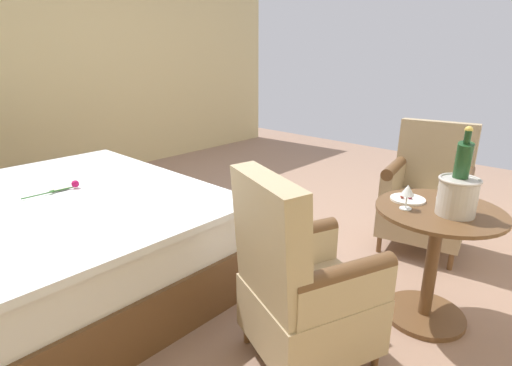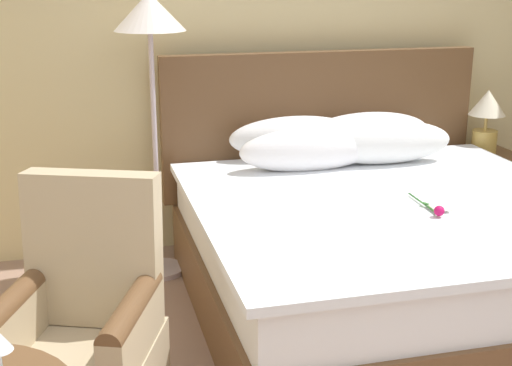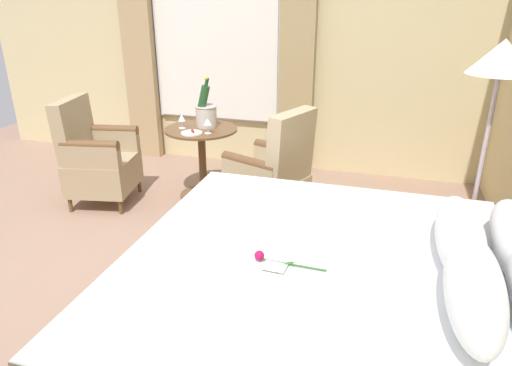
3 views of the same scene
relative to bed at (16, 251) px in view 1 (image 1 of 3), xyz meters
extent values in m
plane|color=#947460|center=(-0.29, -1.76, -0.36)|extent=(7.16, 7.16, 0.00)
cube|color=#D1BD85|center=(2.39, -1.76, 1.11)|extent=(0.12, 5.78, 2.95)
cube|color=brown|center=(0.00, -0.10, -0.20)|extent=(1.89, 1.98, 0.33)
cube|color=white|center=(0.00, -0.10, 0.10)|extent=(1.83, 1.92, 0.25)
cube|color=white|center=(0.00, -0.16, 0.24)|extent=(1.93, 1.86, 0.04)
cylinder|color=#2D6628|center=(0.09, -0.27, 0.27)|extent=(0.02, 0.32, 0.01)
sphere|color=#B20F4C|center=(0.09, -0.43, 0.29)|extent=(0.05, 0.05, 0.05)
ellipsoid|color=#33702D|center=(0.09, -0.28, 0.28)|extent=(0.04, 0.05, 0.01)
cube|color=white|center=(0.14, -0.34, 0.28)|extent=(0.09, 0.12, 0.00)
cylinder|color=brown|center=(-1.84, -1.53, -0.35)|extent=(0.45, 0.45, 0.03)
cylinder|color=brown|center=(-1.84, -1.53, -0.03)|extent=(0.07, 0.07, 0.66)
cylinder|color=brown|center=(-1.84, -1.53, 0.31)|extent=(0.66, 0.66, 0.02)
cylinder|color=beige|center=(-1.92, -1.51, 0.41)|extent=(0.19, 0.19, 0.19)
torus|color=beige|center=(-1.92, -1.51, 0.51)|extent=(0.20, 0.20, 0.02)
cylinder|color=white|center=(-1.92, -1.51, 0.49)|extent=(0.17, 0.17, 0.03)
cylinder|color=#1E4723|center=(-1.91, -1.53, 0.56)|extent=(0.10, 0.14, 0.29)
cylinder|color=#193D1E|center=(-1.92, -1.49, 0.72)|extent=(0.04, 0.05, 0.08)
sphere|color=gold|center=(-1.92, -1.49, 0.76)|extent=(0.04, 0.04, 0.04)
cylinder|color=white|center=(-1.79, -1.70, 0.32)|extent=(0.07, 0.07, 0.01)
cylinder|color=white|center=(-1.79, -1.70, 0.35)|extent=(0.01, 0.01, 0.06)
cone|color=white|center=(-1.79, -1.70, 0.42)|extent=(0.07, 0.07, 0.06)
cylinder|color=white|center=(-1.70, -1.41, 0.32)|extent=(0.06, 0.06, 0.01)
cylinder|color=white|center=(-1.70, -1.41, 0.36)|extent=(0.01, 0.01, 0.07)
cone|color=white|center=(-1.70, -1.41, 0.42)|extent=(0.07, 0.07, 0.06)
cylinder|color=white|center=(-1.65, -1.55, 0.32)|extent=(0.19, 0.19, 0.01)
sphere|color=maroon|center=(-1.67, -1.54, 0.34)|extent=(0.03, 0.03, 0.03)
sphere|color=maroon|center=(-1.63, -1.52, 0.34)|extent=(0.02, 0.02, 0.02)
cylinder|color=brown|center=(-1.82, -0.96, -0.31)|extent=(0.04, 0.04, 0.11)
cylinder|color=brown|center=(-1.40, -1.12, -0.31)|extent=(0.04, 0.04, 0.11)
cylinder|color=brown|center=(-1.22, -0.68, -0.31)|extent=(0.04, 0.04, 0.11)
cube|color=tan|center=(-1.52, -0.82, -0.11)|extent=(0.70, 0.71, 0.30)
cube|color=tan|center=(-1.44, -0.61, 0.33)|extent=(0.52, 0.33, 0.59)
cube|color=tan|center=(-1.73, -0.76, 0.13)|extent=(0.27, 0.51, 0.18)
cylinder|color=brown|center=(-1.73, -0.76, 0.22)|extent=(0.27, 0.51, 0.09)
cube|color=tan|center=(-1.33, -0.92, 0.13)|extent=(0.27, 0.51, 0.18)
cylinder|color=brown|center=(-1.33, -0.92, 0.22)|extent=(0.27, 0.51, 0.09)
cylinder|color=brown|center=(-1.27, -2.10, -0.29)|extent=(0.04, 0.04, 0.14)
cylinder|color=brown|center=(-1.77, -2.19, -0.29)|extent=(0.04, 0.04, 0.14)
cylinder|color=brown|center=(-1.18, -2.55, -0.29)|extent=(0.04, 0.04, 0.14)
cylinder|color=brown|center=(-1.68, -2.65, -0.29)|extent=(0.04, 0.04, 0.14)
cube|color=tan|center=(-1.47, -2.37, -0.08)|extent=(0.68, 0.65, 0.29)
cube|color=tan|center=(-1.43, -2.59, 0.34)|extent=(0.57, 0.25, 0.55)
cube|color=tan|center=(-1.24, -2.31, 0.17)|extent=(0.18, 0.51, 0.20)
cylinder|color=brown|center=(-1.24, -2.31, 0.27)|extent=(0.18, 0.51, 0.09)
cube|color=tan|center=(-1.72, -2.40, 0.17)|extent=(0.18, 0.51, 0.20)
cylinder|color=brown|center=(-1.72, -2.40, 0.27)|extent=(0.18, 0.51, 0.09)
camera|label=1|loc=(-2.46, 0.58, 1.12)|focal=28.00mm
camera|label=2|loc=(-1.46, -3.16, 1.35)|focal=50.00mm
camera|label=3|loc=(1.90, 0.08, 1.44)|focal=32.00mm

